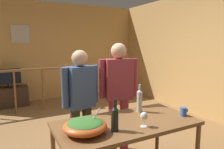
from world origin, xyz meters
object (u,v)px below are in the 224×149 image
framed_picture (20,34)px  mug_blue (183,112)px  stair_railing (36,84)px  wine_bottle_clear (139,100)px  wine_glass (144,117)px  person_standing_right (119,89)px  person_standing_left (81,99)px  flat_screen_tv (8,77)px  serving_table (126,128)px  tv_console (9,97)px  wine_bottle_dark (115,118)px  salad_bowl (85,126)px

framed_picture → mug_blue: 4.68m
framed_picture → stair_railing: 1.53m
stair_railing → wine_bottle_clear: wine_bottle_clear is taller
wine_glass → person_standing_right: size_ratio=0.10×
framed_picture → person_standing_left: 3.64m
wine_bottle_clear → mug_blue: bearing=-43.0°
wine_glass → person_standing_left: (-0.37, 0.90, 0.02)m
framed_picture → flat_screen_tv: 1.17m
wine_bottle_clear → person_standing_right: (-0.03, 0.49, 0.05)m
framed_picture → serving_table: (0.73, -4.18, -1.15)m
framed_picture → mug_blue: framed_picture is taller
tv_console → serving_table: (1.11, -3.89, 0.44)m
tv_console → wine_bottle_clear: (1.43, -3.68, 0.65)m
person_standing_right → framed_picture: bearing=-62.4°
person_standing_left → wine_glass: bearing=101.3°
framed_picture → stair_railing: bearing=-78.2°
wine_bottle_dark → serving_table: bearing=33.7°
framed_picture → mug_blue: (1.43, -4.33, -1.03)m
stair_railing → wine_bottle_clear: bearing=-74.3°
framed_picture → serving_table: 4.40m
flat_screen_tv → wine_bottle_dark: (0.88, -4.01, 0.11)m
framed_picture → person_standing_right: bearing=-73.7°
framed_picture → stair_railing: size_ratio=0.19×
serving_table → person_standing_right: size_ratio=0.96×
wine_bottle_clear → person_standing_right: bearing=93.2°
serving_table → wine_glass: bearing=-66.9°
flat_screen_tv → wine_bottle_clear: (1.43, -3.65, 0.13)m
framed_picture → serving_table: framed_picture is taller
framed_picture → person_standing_left: bearing=-82.7°
wine_bottle_clear → person_standing_right: person_standing_right is taller
stair_railing → person_standing_right: bearing=-72.0°
salad_bowl → wine_glass: salad_bowl is taller
wine_bottle_clear → wine_bottle_dark: size_ratio=1.08×
stair_railing → wine_glass: size_ratio=16.11×
wine_bottle_dark → person_standing_right: (0.52, 0.85, 0.06)m
wine_glass → person_standing_left: 0.97m
wine_bottle_clear → tv_console: bearing=111.2°
serving_table → wine_glass: wine_glass is taller
framed_picture → wine_bottle_dark: (0.50, -4.33, -0.95)m
wine_glass → stair_railing: bearing=100.3°
serving_table → person_standing_right: (0.29, 0.70, 0.26)m
mug_blue → person_standing_left: (-0.99, 0.85, 0.08)m
wine_bottle_clear → mug_blue: wine_bottle_clear is taller
flat_screen_tv → salad_bowl: (0.61, -3.92, 0.05)m
wine_bottle_dark → person_standing_right: 1.00m
framed_picture → salad_bowl: size_ratio=1.11×
flat_screen_tv → salad_bowl: 3.97m
wine_bottle_clear → person_standing_left: 0.77m
framed_picture → person_standing_right: size_ratio=0.29×
salad_bowl → framed_picture: bearing=93.1°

